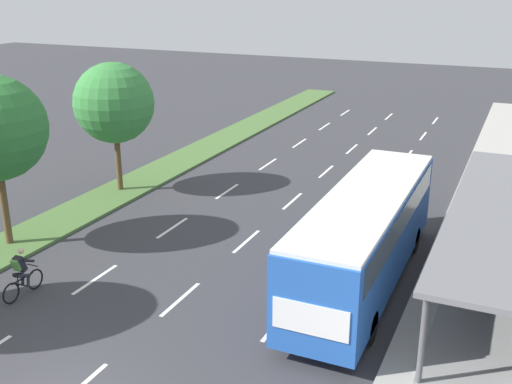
{
  "coord_description": "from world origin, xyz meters",
  "views": [
    {
      "loc": [
        9.7,
        -9.35,
        10.1
      ],
      "look_at": [
        -0.73,
        13.96,
        1.2
      ],
      "focal_mm": 43.1,
      "sensor_mm": 36.0,
      "label": 1
    }
  ],
  "objects_px": {
    "bus": "(366,229)",
    "median_tree_third": "(114,103)",
    "bus_shelter": "(502,241)",
    "cyclist": "(22,275)"
  },
  "relations": [
    {
      "from": "bus",
      "to": "median_tree_third",
      "type": "relative_size",
      "value": 1.8
    },
    {
      "from": "bus_shelter",
      "to": "median_tree_third",
      "type": "distance_m",
      "value": 18.42
    },
    {
      "from": "median_tree_third",
      "to": "cyclist",
      "type": "bearing_deg",
      "value": -71.21
    },
    {
      "from": "bus_shelter",
      "to": "cyclist",
      "type": "height_order",
      "value": "bus_shelter"
    },
    {
      "from": "bus_shelter",
      "to": "cyclist",
      "type": "relative_size",
      "value": 7.64
    },
    {
      "from": "cyclist",
      "to": "median_tree_third",
      "type": "relative_size",
      "value": 0.29
    },
    {
      "from": "bus_shelter",
      "to": "median_tree_third",
      "type": "height_order",
      "value": "median_tree_third"
    },
    {
      "from": "bus_shelter",
      "to": "bus",
      "type": "bearing_deg",
      "value": -162.41
    },
    {
      "from": "bus",
      "to": "median_tree_third",
      "type": "xyz_separation_m",
      "value": [
        -13.64,
        4.73,
        2.4
      ]
    },
    {
      "from": "bus_shelter",
      "to": "bus",
      "type": "height_order",
      "value": "bus"
    }
  ]
}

